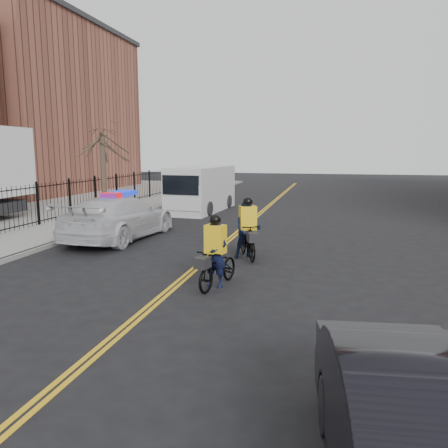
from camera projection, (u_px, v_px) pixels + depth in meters
name	position (u px, v px, depth m)	size (l,w,h in m)	color
ground	(178.00, 283.00, 11.46)	(120.00, 120.00, 0.00)	black
center_line_left	(238.00, 230.00, 19.14)	(0.10, 60.00, 0.01)	gold
center_line_right	(242.00, 230.00, 19.10)	(0.10, 60.00, 0.01)	gold
sidewalk	(87.00, 222.00, 20.87)	(3.00, 60.00, 0.15)	gray
curb	(115.00, 224.00, 20.52)	(0.20, 60.00, 0.15)	gray
iron_fence	(58.00, 202.00, 21.08)	(0.12, 28.00, 2.00)	black
warehouse_far	(24.00, 111.00, 38.72)	(14.00, 18.00, 14.00)	brown
street_tree	(103.00, 149.00, 22.25)	(3.20, 3.20, 4.80)	#33291E
police_cruiser	(120.00, 217.00, 17.14)	(2.73, 6.03, 1.87)	silver
cargo_van	(200.00, 190.00, 25.17)	(2.69, 6.24, 2.56)	silver
cyclist_near	(215.00, 262.00, 11.08)	(1.08, 2.01, 1.87)	black
cyclist_far	(248.00, 234.00, 14.03)	(1.33, 2.03, 2.00)	black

